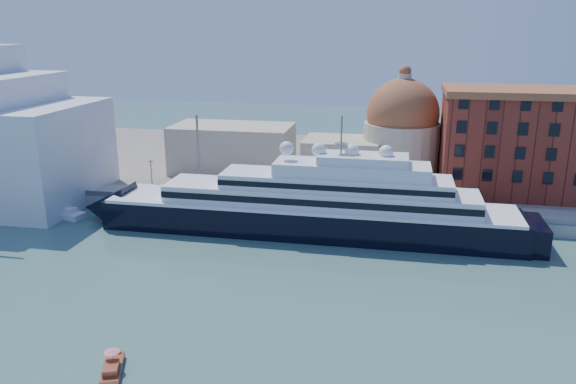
# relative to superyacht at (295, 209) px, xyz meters

# --- Properties ---
(ground) EXTENTS (400.00, 400.00, 0.00)m
(ground) POSITION_rel_superyacht_xyz_m (-2.65, -23.00, -4.58)
(ground) COLOR #3D6A66
(ground) RESTS_ON ground
(quay) EXTENTS (180.00, 10.00, 2.50)m
(quay) POSITION_rel_superyacht_xyz_m (-2.65, 11.00, -3.33)
(quay) COLOR gray
(quay) RESTS_ON ground
(land) EXTENTS (260.00, 72.00, 2.00)m
(land) POSITION_rel_superyacht_xyz_m (-2.65, 52.00, -3.58)
(land) COLOR slate
(land) RESTS_ON ground
(quay_fence) EXTENTS (180.00, 0.10, 1.20)m
(quay_fence) POSITION_rel_superyacht_xyz_m (-2.65, 6.50, -1.48)
(quay_fence) COLOR slate
(quay_fence) RESTS_ON quay
(superyacht) EXTENTS (88.83, 12.32, 26.55)m
(superyacht) POSITION_rel_superyacht_xyz_m (0.00, 0.00, 0.00)
(superyacht) COLOR black
(superyacht) RESTS_ON ground
(service_barge) EXTENTS (10.76, 5.70, 2.30)m
(service_barge) POSITION_rel_superyacht_xyz_m (-48.88, -0.67, -3.92)
(service_barge) COLOR white
(service_barge) RESTS_ON ground
(water_taxi) EXTENTS (4.02, 6.41, 2.89)m
(water_taxi) POSITION_rel_superyacht_xyz_m (-12.11, -49.16, -3.89)
(water_taxi) COLOR brown
(water_taxi) RESTS_ON ground
(warehouse) EXTENTS (43.00, 19.00, 23.25)m
(warehouse) POSITION_rel_superyacht_xyz_m (49.35, 29.00, 9.21)
(warehouse) COLOR maroon
(warehouse) RESTS_ON land
(church) EXTENTS (66.00, 18.00, 25.50)m
(church) POSITION_rel_superyacht_xyz_m (3.74, 34.72, 6.33)
(church) COLOR beige
(church) RESTS_ON land
(lamp_posts) EXTENTS (120.80, 2.40, 18.00)m
(lamp_posts) POSITION_rel_superyacht_xyz_m (-15.32, 9.27, 5.26)
(lamp_posts) COLOR slate
(lamp_posts) RESTS_ON quay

